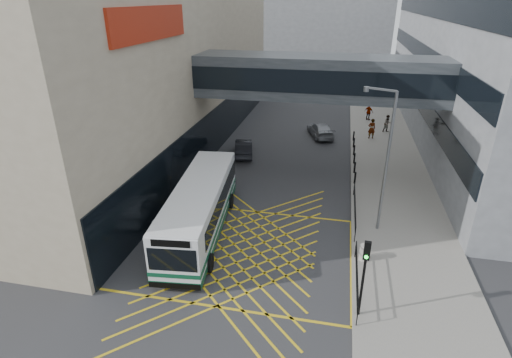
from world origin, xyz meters
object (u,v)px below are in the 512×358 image
Objects in this scene: car_silver at (321,129)px; pedestrian_c at (369,112)px; bus at (200,207)px; pedestrian_b at (388,124)px; car_dark at (244,148)px; traffic_light at (365,268)px; litter_bin at (364,253)px; car_white at (180,210)px; street_lamp at (385,154)px; pedestrian_a at (372,129)px.

pedestrian_c reaches higher than car_silver.
bus reaches higher than pedestrian_b.
car_dark is 1.14× the size of traffic_light.
car_silver is at bearing 175.33° from pedestrian_b.
bus is 28.15m from pedestrian_c.
bus is 2.41× the size of car_silver.
car_silver is 20.98m from litter_bin.
car_white is 25.29m from pedestrian_b.
traffic_light reaches higher than pedestrian_c.
pedestrian_a is (0.58, 17.17, -3.74)m from street_lamp.
pedestrian_c is (0.59, 23.68, -3.81)m from street_lamp.
pedestrian_a is (1.67, 24.90, -1.55)m from traffic_light.
pedestrian_b is at bearing -139.80° from pedestrian_a.
pedestrian_a is at bearing -149.64° from pedestrian_b.
car_silver is 0.56× the size of street_lamp.
street_lamp reaches higher than traffic_light.
car_silver is 5.40× the size of litter_bin.
street_lamp is at bearing 6.65° from bus.
litter_bin is (11.10, -2.02, -0.15)m from car_white.
street_lamp is 20.05m from pedestrian_b.
pedestrian_c is at bearing 91.78° from traffic_light.
pedestrian_c is at bearing -104.38° from pedestrian_a.
street_lamp is at bearing 77.94° from litter_bin.
bus reaches higher than car_white.
car_dark is at bearing 122.49° from traffic_light.
car_white is 0.99× the size of car_silver.
litter_bin is at bearing -13.15° from bus.
pedestrian_a reaches higher than car_dark.
pedestrian_a is (1.32, 20.63, 0.55)m from litter_bin.
traffic_light is at bearing 158.77° from car_white.
bus is at bearing 55.50° from car_silver.
pedestrian_c is (1.33, 27.14, 0.49)m from litter_bin.
car_dark reaches higher than litter_bin.
street_lamp is 17.58m from pedestrian_a.
street_lamp is 4.51× the size of pedestrian_c.
pedestrian_c is at bearing -145.29° from car_silver.
litter_bin is (9.40, -1.13, -1.07)m from bus.
car_dark is 2.25× the size of pedestrian_a.
car_silver is (5.80, 19.55, -0.94)m from bus.
litter_bin is at bearing 90.10° from traffic_light.
traffic_light is 8.11m from street_lamp.
car_dark is 20.70m from traffic_light.
pedestrian_c is at bearing -107.22° from car_white.
pedestrian_b is at bearing 146.74° from pedestrian_c.
pedestrian_b is 4.47m from pedestrian_c.
traffic_light reaches higher than car_white.
pedestrian_b reaches higher than litter_bin.
street_lamp reaches higher than bus.
car_silver is (7.50, 18.66, -0.01)m from car_white.
car_dark is at bearing 85.98° from bus.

